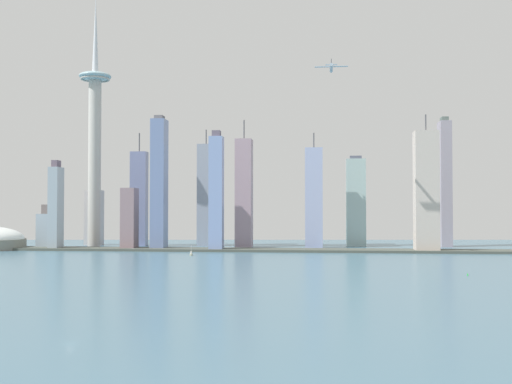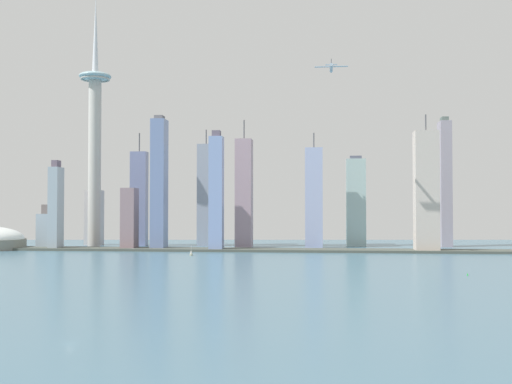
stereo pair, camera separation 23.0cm
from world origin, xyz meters
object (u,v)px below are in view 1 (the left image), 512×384
at_px(skyscraper_11, 314,198).
at_px(skyscraper_12, 445,183).
at_px(observation_tower, 95,131).
at_px(skyscraper_13, 56,207).
at_px(skyscraper_8, 139,199).
at_px(skyscraper_1, 315,199).
at_px(skyscraper_4, 216,193).
at_px(channel_buoy_0, 468,274).
at_px(skyscraper_3, 206,195).
at_px(boat_1, 191,254).
at_px(skyscraper_6, 129,219).
at_px(skyscraper_7, 356,202).
at_px(skyscraper_10, 244,193).
at_px(skyscraper_2, 94,217).
at_px(skyscraper_9, 159,184).
at_px(skyscraper_5, 426,192).
at_px(skyscraper_0, 49,229).
at_px(airplane, 331,68).

relative_size(skyscraper_11, skyscraper_12, 0.86).
height_order(observation_tower, skyscraper_13, observation_tower).
bearing_deg(skyscraper_8, skyscraper_1, 5.71).
relative_size(skyscraper_4, channel_buoy_0, 68.46).
relative_size(skyscraper_3, skyscraper_12, 0.92).
distance_m(observation_tower, skyscraper_1, 305.84).
xyz_separation_m(skyscraper_12, boat_1, (-304.24, -187.81, -82.81)).
relative_size(skyscraper_6, skyscraper_7, 0.62).
bearing_deg(skyscraper_10, boat_1, -103.69).
relative_size(skyscraper_1, skyscraper_3, 0.80).
xyz_separation_m(skyscraper_1, skyscraper_4, (-115.74, -121.55, 6.20)).
height_order(skyscraper_2, skyscraper_6, skyscraper_2).
relative_size(skyscraper_9, boat_1, 14.44).
distance_m(skyscraper_5, boat_1, 280.18).
bearing_deg(skyscraper_2, skyscraper_3, -0.27).
height_order(observation_tower, skyscraper_12, observation_tower).
distance_m(skyscraper_2, skyscraper_9, 148.18).
bearing_deg(skyscraper_6, boat_1, -40.92).
xyz_separation_m(skyscraper_3, channel_buoy_0, (264.43, -346.28, -67.98)).
xyz_separation_m(skyscraper_0, skyscraper_6, (112.33, -21.10, 13.44)).
xyz_separation_m(skyscraper_7, skyscraper_12, (117.56, 2.27, 24.90)).
distance_m(skyscraper_0, skyscraper_4, 228.70).
bearing_deg(skyscraper_9, boat_1, -56.53).
bearing_deg(skyscraper_13, skyscraper_12, 12.94).
bearing_deg(skyscraper_8, boat_1, -57.28).
bearing_deg(skyscraper_6, skyscraper_10, 29.59).
height_order(skyscraper_0, airplane, airplane).
distance_m(skyscraper_6, skyscraper_13, 92.60).
distance_m(skyscraper_5, skyscraper_8, 380.06).
bearing_deg(skyscraper_3, skyscraper_1, 7.34).
bearing_deg(observation_tower, airplane, -20.02).
distance_m(observation_tower, skyscraper_8, 110.82).
bearing_deg(skyscraper_10, observation_tower, -167.70).
bearing_deg(skyscraper_3, skyscraper_11, -10.55).
bearing_deg(channel_buoy_0, skyscraper_2, 140.57).
distance_m(skyscraper_2, skyscraper_11, 306.43).
bearing_deg(skyscraper_1, skyscraper_4, -133.60).
relative_size(skyscraper_0, skyscraper_4, 0.39).
bearing_deg(skyscraper_0, skyscraper_13, -52.30).
height_order(skyscraper_9, boat_1, skyscraper_9).
relative_size(skyscraper_8, channel_buoy_0, 73.54).
distance_m(skyscraper_7, boat_1, 269.49).
relative_size(skyscraper_10, skyscraper_13, 1.53).
bearing_deg(skyscraper_5, skyscraper_4, -178.67).
bearing_deg(skyscraper_7, skyscraper_10, -168.98).
height_order(skyscraper_7, skyscraper_13, skyscraper_7).
bearing_deg(skyscraper_11, skyscraper_3, 169.45).
distance_m(observation_tower, skyscraper_2, 128.45).
distance_m(skyscraper_1, skyscraper_13, 337.48).
bearing_deg(boat_1, skyscraper_10, -15.55).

